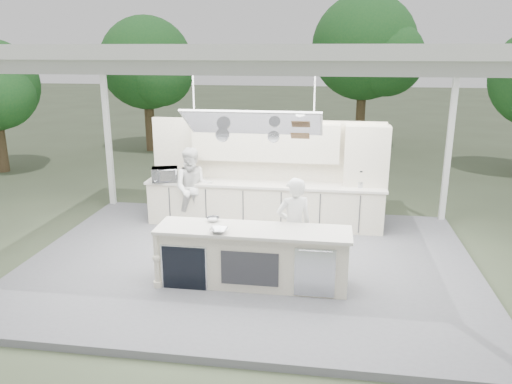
% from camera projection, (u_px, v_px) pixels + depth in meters
% --- Properties ---
extents(ground, '(90.00, 90.00, 0.00)m').
position_uv_depth(ground, '(250.00, 266.00, 9.07)').
color(ground, '#465238').
rests_on(ground, ground).
extents(stage_deck, '(8.00, 6.00, 0.12)m').
position_uv_depth(stage_deck, '(250.00, 263.00, 9.06)').
color(stage_deck, slate).
rests_on(stage_deck, ground).
extents(tent, '(8.20, 6.20, 3.86)m').
position_uv_depth(tent, '(249.00, 55.00, 8.03)').
color(tent, white).
rests_on(tent, ground).
extents(demo_island, '(3.10, 0.79, 0.95)m').
position_uv_depth(demo_island, '(252.00, 256.00, 8.02)').
color(demo_island, beige).
rests_on(demo_island, stage_deck).
extents(back_counter, '(5.08, 0.72, 0.95)m').
position_uv_depth(back_counter, '(264.00, 204.00, 10.71)').
color(back_counter, beige).
rests_on(back_counter, stage_deck).
extents(back_wall_unit, '(5.05, 0.48, 2.25)m').
position_uv_depth(back_wall_unit, '(286.00, 158.00, 10.58)').
color(back_wall_unit, beige).
rests_on(back_wall_unit, stage_deck).
extents(tree_cluster, '(19.55, 9.40, 5.85)m').
position_uv_depth(tree_cluster, '(290.00, 64.00, 17.47)').
color(tree_cluster, brown).
rests_on(tree_cluster, ground).
extents(head_chef, '(0.72, 0.60, 1.68)m').
position_uv_depth(head_chef, '(294.00, 226.00, 8.32)').
color(head_chef, white).
rests_on(head_chef, stage_deck).
extents(sous_chef, '(0.96, 0.81, 1.73)m').
position_uv_depth(sous_chef, '(193.00, 188.00, 10.48)').
color(sous_chef, silver).
rests_on(sous_chef, stage_deck).
extents(toaster_oven, '(0.63, 0.52, 0.30)m').
position_uv_depth(toaster_oven, '(165.00, 174.00, 10.65)').
color(toaster_oven, silver).
rests_on(toaster_oven, back_counter).
extents(bowl_large, '(0.31, 0.31, 0.07)m').
position_uv_depth(bowl_large, '(219.00, 230.00, 7.72)').
color(bowl_large, silver).
rests_on(bowl_large, demo_island).
extents(bowl_small, '(0.28, 0.28, 0.07)m').
position_uv_depth(bowl_small, '(213.00, 219.00, 8.22)').
color(bowl_small, '#BABCC1').
rests_on(bowl_small, demo_island).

